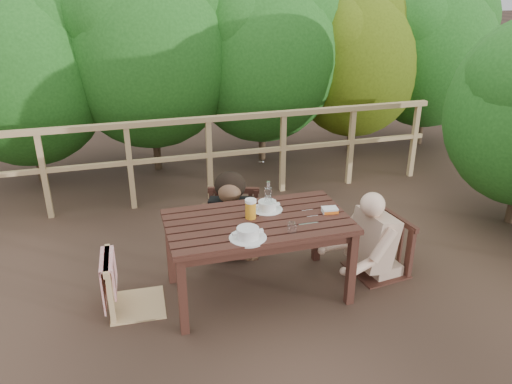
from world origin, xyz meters
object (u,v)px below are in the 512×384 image
object	(u,v)px
chair_right	(381,224)
tumbler	(292,228)
butter_tub	(330,211)
chair_far	(232,200)
beer_glass	(251,210)
soup_far	(267,206)
table	(258,257)
woman	(231,186)
chair_left	(133,258)
bottle	(268,197)
soup_near	(248,234)
diner_right	(386,206)

from	to	relation	value
chair_right	tumbler	size ratio (longest dim) A/B	11.24
butter_tub	chair_far	bearing A→B (deg)	133.22
chair_right	beer_glass	bearing A→B (deg)	-98.34
chair_right	soup_far	size ratio (longest dim) A/B	3.70
chair_far	tumbler	distance (m)	1.11
table	butter_tub	world-z (taller)	butter_tub
chair_far	woman	xyz separation A→B (m)	(0.00, 0.02, 0.13)
soup_far	butter_tub	world-z (taller)	soup_far
beer_glass	woman	bearing A→B (deg)	87.99
chair_left	bottle	size ratio (longest dim) A/B	3.33
table	butter_tub	distance (m)	0.70
beer_glass	butter_tub	size ratio (longest dim) A/B	1.38
table	woman	size ratio (longest dim) A/B	1.13
table	bottle	bearing A→B (deg)	45.93
chair_left	soup_far	xyz separation A→B (m)	(1.12, 0.08, 0.27)
chair_far	woman	bearing A→B (deg)	107.40
chair_far	chair_right	bearing A→B (deg)	-16.96
table	butter_tub	xyz separation A→B (m)	(0.60, -0.04, 0.36)
chair_right	soup_near	size ratio (longest dim) A/B	3.37
butter_tub	chair_left	bearing A→B (deg)	-177.57
chair_far	bottle	size ratio (longest dim) A/B	3.79
table	bottle	size ratio (longest dim) A/B	5.38
table	soup_far	bearing A→B (deg)	50.58
chair_left	soup_near	distance (m)	0.94
woman	table	bearing A→B (deg)	108.82
table	soup_near	bearing A→B (deg)	-119.87
tumbler	butter_tub	distance (m)	0.47
tumbler	butter_tub	size ratio (longest dim) A/B	0.66
tumbler	bottle	bearing A→B (deg)	98.82
chair_far	tumbler	xyz separation A→B (m)	(0.21, -1.07, 0.20)
diner_right	soup_near	distance (m)	1.34
beer_glass	butter_tub	bearing A→B (deg)	-6.99
table	chair_right	xyz separation A→B (m)	(1.12, 0.02, 0.14)
woman	tumbler	world-z (taller)	woman
soup_near	woman	bearing A→B (deg)	82.92
chair_left	bottle	distance (m)	1.17
table	chair_far	distance (m)	0.82
beer_glass	bottle	world-z (taller)	bottle
chair_left	diner_right	distance (m)	2.15
table	soup_near	world-z (taller)	soup_near
table	beer_glass	world-z (taller)	beer_glass
diner_right	butter_tub	bearing A→B (deg)	88.71
chair_left	chair_far	world-z (taller)	chair_far
tumbler	diner_right	bearing A→B (deg)	16.69
chair_right	bottle	xyz separation A→B (m)	(-0.99, 0.12, 0.33)
chair_far	butter_tub	xyz separation A→B (m)	(0.62, -0.84, 0.19)
beer_glass	tumbler	world-z (taller)	beer_glass
soup_near	bottle	size ratio (longest dim) A/B	1.04
chair_far	butter_tub	world-z (taller)	chair_far
bottle	tumbler	xyz separation A→B (m)	(0.06, -0.40, -0.09)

